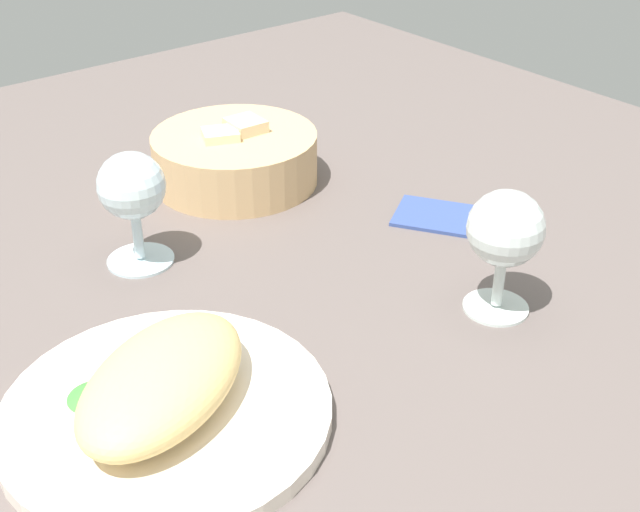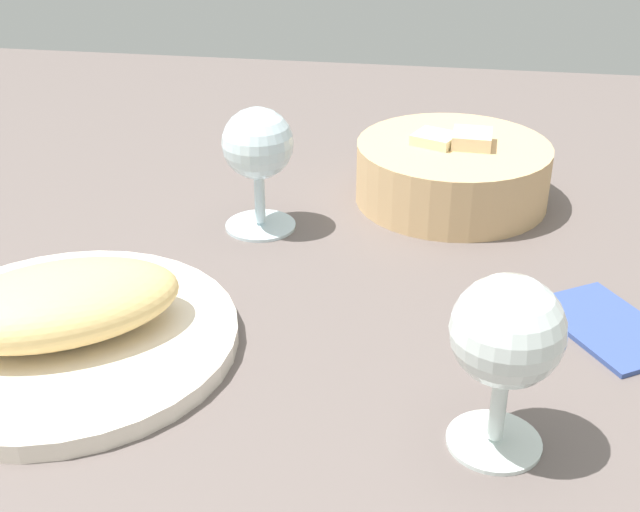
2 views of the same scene
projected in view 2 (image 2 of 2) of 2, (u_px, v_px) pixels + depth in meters
The scene contains 8 objects.
ground_plane at pixel (293, 307), 68.98cm from camera, with size 140.00×140.00×2.00cm, color #635753.
plate at pixel (66, 339), 61.85cm from camera, with size 25.13×25.13×1.40cm, color white.
omelette at pixel (60, 303), 60.41cm from camera, with size 17.12×10.01×4.71cm, color #EAC377.
lettuce_garnish at pixel (41, 288), 65.33cm from camera, with size 4.17×4.17×1.61cm, color #438C3C.
bread_basket at pixel (452, 172), 83.73cm from camera, with size 19.03×19.03×7.32cm.
wine_glass_near at pixel (507, 339), 49.14cm from camera, with size 6.81×6.81×11.78cm.
wine_glass_far at pixel (258, 151), 76.21cm from camera, with size 6.62×6.62×11.64cm.
folded_napkin at pixel (609, 324), 64.17cm from camera, with size 11.00×7.00×0.80cm, color #374D91.
Camera 2 is at (11.42, -57.72, 35.31)cm, focal length 47.48 mm.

